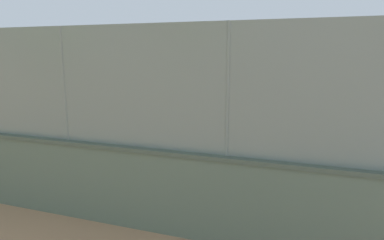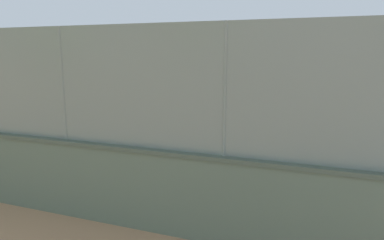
# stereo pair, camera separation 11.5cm
# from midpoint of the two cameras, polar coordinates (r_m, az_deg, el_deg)

# --- Properties ---
(ground_plane) EXTENTS (260.00, 260.00, 0.00)m
(ground_plane) POSITION_cam_midpoint_polar(r_m,az_deg,el_deg) (16.17, 5.59, -1.42)
(ground_plane) COLOR tan
(perimeter_wall) EXTENTS (24.48, 0.77, 1.68)m
(perimeter_wall) POSITION_cam_midpoint_polar(r_m,az_deg,el_deg) (9.12, -27.63, -6.99)
(perimeter_wall) COLOR slate
(perimeter_wall) RESTS_ON ground_plane
(fence_panel_on_wall) EXTENTS (24.06, 0.45, 2.32)m
(fence_panel_on_wall) POSITION_cam_midpoint_polar(r_m,az_deg,el_deg) (8.76, -28.79, 5.55)
(fence_panel_on_wall) COLOR gray
(fence_panel_on_wall) RESTS_ON perimeter_wall
(player_at_service_line) EXTENTS (0.68, 1.12, 1.48)m
(player_at_service_line) POSITION_cam_midpoint_polar(r_m,az_deg,el_deg) (9.77, -1.50, -4.44)
(player_at_service_line) COLOR #591919
(player_at_service_line) RESTS_ON ground_plane
(player_baseline_waiting) EXTENTS (1.28, 0.77, 1.68)m
(player_baseline_waiting) POSITION_cam_midpoint_polar(r_m,az_deg,el_deg) (15.93, 15.83, 1.67)
(player_baseline_waiting) COLOR #591919
(player_baseline_waiting) RESTS_ON ground_plane
(player_crossing_court) EXTENTS (0.93, 0.75, 1.66)m
(player_crossing_court) POSITION_cam_midpoint_polar(r_m,az_deg,el_deg) (12.73, 11.26, -0.47)
(player_crossing_court) COLOR black
(player_crossing_court) RESTS_ON ground_plane
(sports_ball) EXTENTS (0.14, 0.14, 0.14)m
(sports_ball) POSITION_cam_midpoint_polar(r_m,az_deg,el_deg) (8.33, -13.14, -4.37)
(sports_ball) COLOR white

